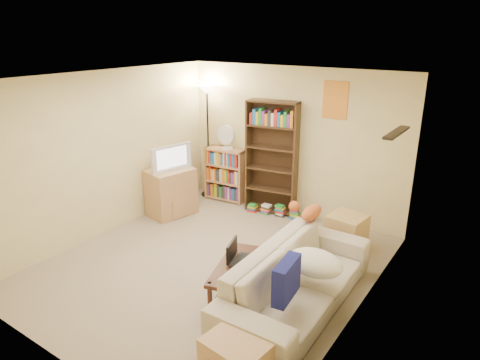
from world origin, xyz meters
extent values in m
plane|color=tan|center=(0.00, 0.00, 0.00)|extent=(4.50, 4.50, 0.00)
cube|color=beige|center=(0.00, 2.25, 1.25)|extent=(4.00, 0.04, 2.50)
cube|color=beige|center=(0.00, -2.25, 1.25)|extent=(4.00, 0.04, 2.50)
cube|color=beige|center=(-2.00, 0.00, 1.25)|extent=(0.04, 4.50, 2.50)
cube|color=beige|center=(2.00, 0.00, 1.25)|extent=(0.04, 4.50, 2.50)
cube|color=white|center=(0.00, 0.00, 2.50)|extent=(4.00, 4.50, 0.04)
cube|color=red|center=(0.72, 2.24, 2.02)|extent=(0.40, 0.02, 0.58)
cube|color=black|center=(1.92, 1.30, 1.85)|extent=(0.12, 0.80, 0.03)
imported|color=beige|center=(1.39, -0.18, 0.35)|extent=(2.42, 1.02, 0.70)
cube|color=navy|center=(1.52, -0.70, 0.67)|extent=(0.19, 0.47, 0.41)
ellipsoid|color=silver|center=(1.56, -0.12, 0.60)|extent=(0.64, 0.46, 0.28)
ellipsoid|color=#C35B29|center=(1.11, 0.73, 0.79)|extent=(0.44, 0.20, 0.18)
sphere|color=#C35B29|center=(0.86, 0.73, 0.81)|extent=(0.15, 0.15, 0.15)
cube|color=#45261A|center=(0.80, -0.42, 0.43)|extent=(0.85, 1.15, 0.05)
cube|color=#45261A|center=(0.80, -0.42, 0.09)|extent=(0.80, 1.09, 0.03)
cube|color=#45261A|center=(0.70, -0.92, 0.23)|extent=(0.04, 0.04, 0.46)
cube|color=#45261A|center=(1.16, -0.78, 0.23)|extent=(0.04, 0.04, 0.46)
cube|color=#45261A|center=(0.43, -0.06, 0.23)|extent=(0.04, 0.04, 0.46)
cube|color=#45261A|center=(0.90, 0.08, 0.23)|extent=(0.04, 0.04, 0.46)
imported|color=black|center=(0.77, -0.35, 0.47)|extent=(0.42, 0.33, 0.03)
cube|color=white|center=(0.63, -0.39, 0.59)|extent=(0.11, 0.33, 0.23)
imported|color=silver|center=(1.06, -0.60, 0.50)|extent=(0.14, 0.14, 0.08)
cube|color=black|center=(0.81, -0.06, 0.47)|extent=(0.15, 0.18, 0.02)
cube|color=tan|center=(-1.63, 0.97, 0.41)|extent=(0.70, 0.86, 0.81)
imported|color=black|center=(-1.63, 0.97, 1.03)|extent=(0.81, 0.44, 0.44)
cube|color=#3C2A17|center=(-0.26, 2.05, 0.98)|extent=(0.92, 0.44, 1.95)
cube|color=#AF7B55|center=(-1.24, 2.05, 0.50)|extent=(0.80, 0.38, 0.99)
cylinder|color=white|center=(-1.19, 2.03, 1.01)|extent=(0.20, 0.20, 0.04)
cylinder|color=white|center=(-1.19, 2.03, 1.11)|extent=(0.02, 0.02, 0.20)
cylinder|color=white|center=(-1.19, 2.00, 1.27)|extent=(0.35, 0.06, 0.35)
cylinder|color=black|center=(-1.64, 2.05, 0.02)|extent=(0.31, 0.31, 0.03)
cylinder|color=black|center=(-1.64, 2.05, 0.99)|extent=(0.03, 0.03, 1.99)
cone|color=#FFE6C6|center=(-1.64, 2.05, 2.03)|extent=(0.36, 0.36, 0.16)
cube|color=tan|center=(1.37, 1.41, 0.28)|extent=(0.54, 0.54, 0.55)
cube|color=red|center=(-0.52, 1.84, 0.07)|extent=(0.16, 0.13, 0.14)
cube|color=#1966B2|center=(-0.27, 1.90, 0.09)|extent=(0.16, 0.13, 0.17)
cube|color=gold|center=(-0.02, 1.95, 0.10)|extent=(0.16, 0.13, 0.20)
cube|color=#268C33|center=(0.24, 2.00, 0.08)|extent=(0.16, 0.13, 0.16)
cube|color=#7F338C|center=(0.49, 2.06, 0.09)|extent=(0.16, 0.13, 0.19)
camera|label=1|loc=(3.22, -4.03, 3.04)|focal=32.00mm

